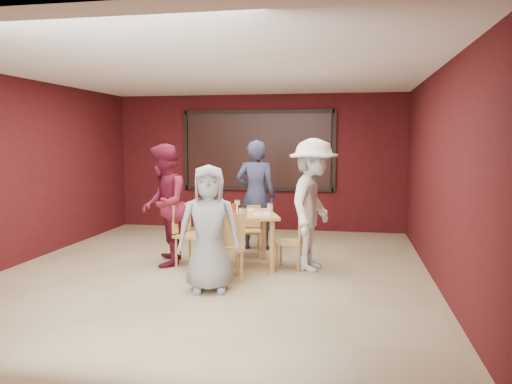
% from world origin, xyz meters
% --- Properties ---
extents(floor, '(7.00, 7.00, 0.00)m').
position_xyz_m(floor, '(0.00, 0.00, 0.00)').
color(floor, tan).
rests_on(floor, ground).
extents(window_blinds, '(3.00, 0.02, 1.50)m').
position_xyz_m(window_blinds, '(0.00, 3.45, 1.65)').
color(window_blinds, black).
extents(dining_table, '(1.28, 1.28, 0.95)m').
position_xyz_m(dining_table, '(0.31, 0.34, 0.70)').
color(dining_table, tan).
rests_on(dining_table, floor).
extents(chair_front, '(0.58, 0.58, 0.93)m').
position_xyz_m(chair_front, '(0.30, -0.47, 0.53)').
color(chair_front, tan).
rests_on(chair_front, floor).
extents(chair_back, '(0.45, 0.45, 0.80)m').
position_xyz_m(chair_back, '(0.27, 1.14, 0.45)').
color(chair_back, tan).
rests_on(chair_back, floor).
extents(chair_left, '(0.55, 0.55, 0.92)m').
position_xyz_m(chair_left, '(-0.48, 0.32, 0.52)').
color(chair_left, tan).
rests_on(chair_left, floor).
extents(chair_right, '(0.39, 0.39, 0.78)m').
position_xyz_m(chair_right, '(1.09, 0.40, 0.44)').
color(chair_right, tan).
rests_on(chair_right, floor).
extents(diner_front, '(0.87, 0.67, 1.57)m').
position_xyz_m(diner_front, '(0.18, -0.88, 0.79)').
color(diner_front, gray).
rests_on(diner_front, floor).
extents(diner_back, '(0.70, 0.48, 1.87)m').
position_xyz_m(diner_back, '(0.31, 1.59, 0.93)').
color(diner_back, '#292D4A').
rests_on(diner_back, floor).
extents(diner_left, '(0.89, 1.03, 1.81)m').
position_xyz_m(diner_left, '(-0.84, 0.26, 0.91)').
color(diner_left, maroon).
rests_on(diner_left, floor).
extents(diner_right, '(0.92, 1.33, 1.89)m').
position_xyz_m(diner_right, '(1.36, 0.40, 0.95)').
color(diner_right, silver).
rests_on(diner_right, floor).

